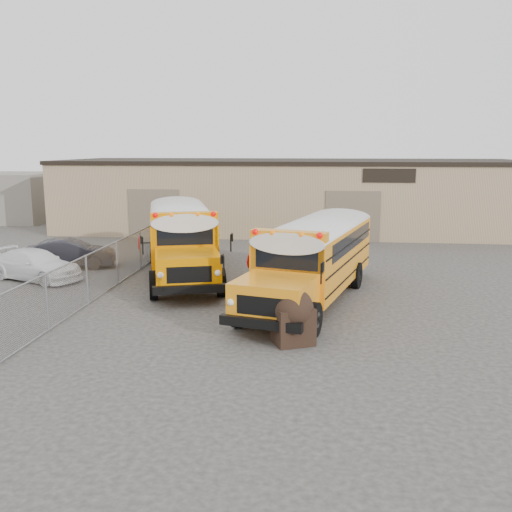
# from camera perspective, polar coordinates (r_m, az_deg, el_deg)

# --- Properties ---
(ground) EXTENTS (120.00, 120.00, 0.00)m
(ground) POSITION_cam_1_polar(r_m,az_deg,el_deg) (19.68, -0.02, -5.45)
(ground) COLOR #32302E
(ground) RESTS_ON ground
(warehouse) EXTENTS (30.20, 10.20, 4.67)m
(warehouse) POSITION_cam_1_polar(r_m,az_deg,el_deg) (38.94, 3.39, 6.20)
(warehouse) COLOR #897454
(warehouse) RESTS_ON ground
(chainlink_fence) EXTENTS (0.07, 18.07, 1.81)m
(chainlink_fence) POSITION_cam_1_polar(r_m,az_deg,el_deg) (23.70, -13.73, -0.70)
(chainlink_fence) COLOR gray
(chainlink_fence) RESTS_ON ground
(distant_building_left) EXTENTS (8.00, 6.00, 3.60)m
(distant_building_left) POSITION_cam_1_polar(r_m,az_deg,el_deg) (47.54, -24.11, 5.42)
(distant_building_left) COLOR gray
(distant_building_left) RESTS_ON ground
(school_bus_left) EXTENTS (5.49, 10.89, 3.10)m
(school_bus_left) POSITION_cam_1_polar(r_m,az_deg,el_deg) (31.69, -8.05, 3.99)
(school_bus_left) COLOR orange
(school_bus_left) RESTS_ON ground
(school_bus_right) EXTENTS (4.94, 10.46, 2.98)m
(school_bus_right) POSITION_cam_1_polar(r_m,az_deg,el_deg) (26.86, 9.31, 2.57)
(school_bus_right) COLOR orange
(school_bus_right) RESTS_ON ground
(tarp_bundle) EXTENTS (1.38, 1.32, 1.61)m
(tarp_bundle) POSITION_cam_1_polar(r_m,az_deg,el_deg) (16.29, 3.70, -5.94)
(tarp_bundle) COLOR black
(tarp_bundle) RESTS_ON ground
(car_white) EXTENTS (4.70, 3.22, 1.26)m
(car_white) POSITION_cam_1_polar(r_m,az_deg,el_deg) (25.76, -21.20, -0.83)
(car_white) COLOR white
(car_white) RESTS_ON ground
(car_dark) EXTENTS (4.30, 2.37, 1.34)m
(car_dark) POSITION_cam_1_polar(r_m,az_deg,el_deg) (27.76, -18.14, 0.24)
(car_dark) COLOR black
(car_dark) RESTS_ON ground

